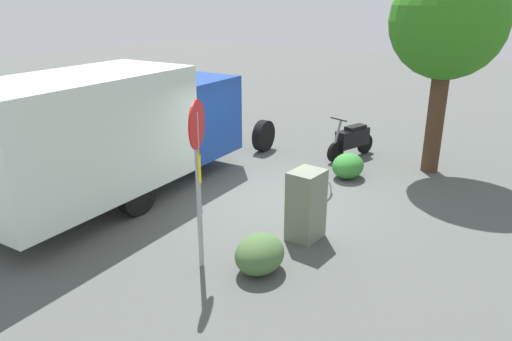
{
  "coord_description": "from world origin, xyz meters",
  "views": [
    {
      "loc": [
        8.79,
        4.97,
        4.23
      ],
      "look_at": [
        1.08,
        0.09,
        0.92
      ],
      "focal_mm": 33.78,
      "sensor_mm": 36.0,
      "label": 1
    }
  ],
  "objects_px": {
    "box_truck_near": "(119,127)",
    "stop_sign": "(198,160)",
    "street_tree": "(448,23)",
    "bike_rack_hoop": "(322,199)",
    "utility_cabinet": "(306,205)",
    "motorcycle": "(352,139)"
  },
  "relations": [
    {
      "from": "motorcycle",
      "to": "bike_rack_hoop",
      "type": "bearing_deg",
      "value": 28.69
    },
    {
      "from": "street_tree",
      "to": "motorcycle",
      "type": "bearing_deg",
      "value": -88.89
    },
    {
      "from": "street_tree",
      "to": "bike_rack_hoop",
      "type": "relative_size",
      "value": 5.94
    },
    {
      "from": "utility_cabinet",
      "to": "stop_sign",
      "type": "bearing_deg",
      "value": -28.97
    },
    {
      "from": "motorcycle",
      "to": "street_tree",
      "type": "relative_size",
      "value": 0.35
    },
    {
      "from": "box_truck_near",
      "to": "stop_sign",
      "type": "xyz_separation_m",
      "value": [
        1.45,
        3.34,
        0.28
      ]
    },
    {
      "from": "stop_sign",
      "to": "motorcycle",
      "type": "bearing_deg",
      "value": -179.28
    },
    {
      "from": "stop_sign",
      "to": "utility_cabinet",
      "type": "xyz_separation_m",
      "value": [
        -1.8,
        1.0,
        -1.2
      ]
    },
    {
      "from": "box_truck_near",
      "to": "utility_cabinet",
      "type": "distance_m",
      "value": 4.45
    },
    {
      "from": "bike_rack_hoop",
      "to": "street_tree",
      "type": "bearing_deg",
      "value": 154.01
    },
    {
      "from": "utility_cabinet",
      "to": "bike_rack_hoop",
      "type": "height_order",
      "value": "utility_cabinet"
    },
    {
      "from": "box_truck_near",
      "to": "stop_sign",
      "type": "relative_size",
      "value": 2.95
    },
    {
      "from": "box_truck_near",
      "to": "stop_sign",
      "type": "distance_m",
      "value": 3.66
    },
    {
      "from": "street_tree",
      "to": "utility_cabinet",
      "type": "height_order",
      "value": "street_tree"
    },
    {
      "from": "stop_sign",
      "to": "box_truck_near",
      "type": "bearing_deg",
      "value": -113.5
    },
    {
      "from": "box_truck_near",
      "to": "utility_cabinet",
      "type": "xyz_separation_m",
      "value": [
        -0.34,
        4.34,
        -0.92
      ]
    },
    {
      "from": "bike_rack_hoop",
      "to": "utility_cabinet",
      "type": "bearing_deg",
      "value": 15.22
    },
    {
      "from": "stop_sign",
      "to": "bike_rack_hoop",
      "type": "bearing_deg",
      "value": 172.29
    },
    {
      "from": "utility_cabinet",
      "to": "box_truck_near",
      "type": "bearing_deg",
      "value": -85.46
    },
    {
      "from": "stop_sign",
      "to": "street_tree",
      "type": "relative_size",
      "value": 0.56
    },
    {
      "from": "motorcycle",
      "to": "box_truck_near",
      "type": "bearing_deg",
      "value": -13.42
    },
    {
      "from": "utility_cabinet",
      "to": "motorcycle",
      "type": "bearing_deg",
      "value": -167.71
    }
  ]
}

